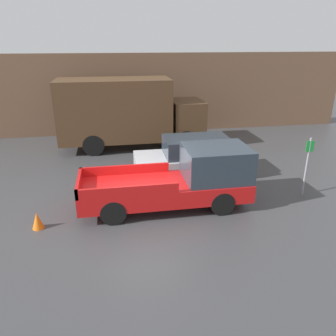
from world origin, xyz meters
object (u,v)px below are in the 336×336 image
Objects in this scene: pickup_truck at (183,180)px; delivery_truck at (126,112)px; parking_sign at (307,163)px; traffic_cone at (37,221)px; car at (194,157)px.

delivery_truck is (-1.48, 7.01, 0.95)m from pickup_truck.
pickup_truck is 2.59× the size of parking_sign.
parking_sign is at bearing -48.85° from delivery_truck.
parking_sign is 9.34m from traffic_cone.
traffic_cone is at bearing -175.33° from parking_sign.
pickup_truck is at bearing -179.33° from parking_sign.
pickup_truck is at bearing -111.82° from car.
car is 6.66m from traffic_cone.
delivery_truck is at bearing 120.30° from car.
parking_sign reaches higher than traffic_cone.
pickup_truck is 2.86m from car.
pickup_truck is 1.18× the size of car.
delivery_truck reaches higher than pickup_truck.
delivery_truck is 8.50m from traffic_cone.
car is at bearing 143.67° from parking_sign.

